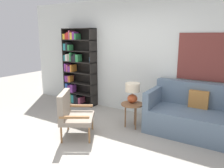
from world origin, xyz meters
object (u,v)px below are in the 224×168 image
(couch, at_px, (196,116))
(side_table, at_px, (132,107))
(table_lamp, at_px, (133,91))
(armchair, at_px, (71,112))
(bookshelf, at_px, (76,68))

(couch, bearing_deg, side_table, -161.09)
(couch, height_order, table_lamp, couch)
(armchair, relative_size, side_table, 1.69)
(bookshelf, distance_m, couch, 3.27)
(armchair, height_order, side_table, armchair)
(bookshelf, distance_m, armchair, 2.13)
(couch, xyz_separation_m, side_table, (-1.15, -0.39, 0.10))
(bookshelf, relative_size, table_lamp, 4.96)
(side_table, bearing_deg, couch, 18.91)
(bookshelf, xyz_separation_m, table_lamp, (2.01, -0.64, -0.22))
(side_table, bearing_deg, bookshelf, 161.04)
(bookshelf, bearing_deg, side_table, -18.96)
(armchair, distance_m, table_lamp, 1.28)
(couch, relative_size, table_lamp, 4.30)
(bookshelf, distance_m, side_table, 2.22)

